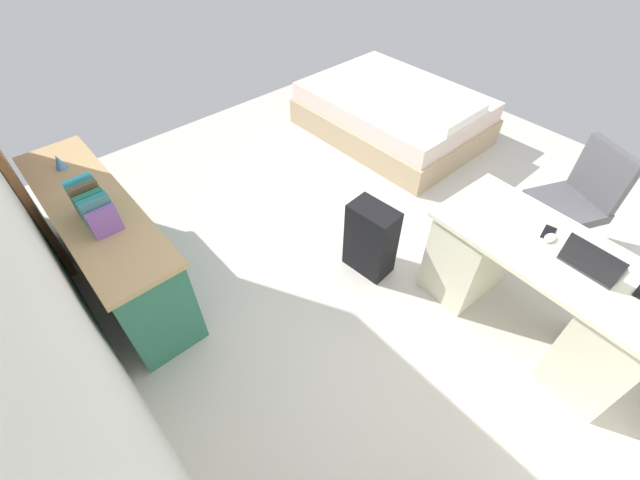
# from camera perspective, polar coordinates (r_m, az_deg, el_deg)

# --- Properties ---
(ground_plane) EXTENTS (5.56, 5.56, 0.00)m
(ground_plane) POSITION_cam_1_polar(r_m,az_deg,el_deg) (3.65, 7.89, 0.52)
(ground_plane) COLOR beige
(wall_back) EXTENTS (4.56, 0.10, 2.66)m
(wall_back) POSITION_cam_1_polar(r_m,az_deg,el_deg) (2.01, -35.19, -2.23)
(wall_back) COLOR silver
(wall_back) RESTS_ON ground_plane
(desk) EXTENTS (1.46, 0.72, 0.75)m
(desk) POSITION_cam_1_polar(r_m,az_deg,el_deg) (3.09, 27.40, -5.86)
(desk) COLOR beige
(desk) RESTS_ON ground_plane
(office_chair) EXTENTS (0.61, 0.61, 0.94)m
(office_chair) POSITION_cam_1_polar(r_m,az_deg,el_deg) (3.78, 30.96, 3.70)
(office_chair) COLOR black
(office_chair) RESTS_ON ground_plane
(credenza) EXTENTS (1.80, 0.48, 0.77)m
(credenza) POSITION_cam_1_polar(r_m,az_deg,el_deg) (3.38, -26.83, -0.47)
(credenza) COLOR #2D7056
(credenza) RESTS_ON ground_plane
(bed) EXTENTS (1.92, 1.43, 0.58)m
(bed) POSITION_cam_1_polar(r_m,az_deg,el_deg) (4.90, 10.03, 16.71)
(bed) COLOR tan
(bed) RESTS_ON ground_plane
(suitcase_black) EXTENTS (0.38, 0.25, 0.61)m
(suitcase_black) POSITION_cam_1_polar(r_m,az_deg,el_deg) (3.19, 6.96, 0.08)
(suitcase_black) COLOR black
(suitcase_black) RESTS_ON ground_plane
(laptop) EXTENTS (0.32, 0.23, 0.21)m
(laptop) POSITION_cam_1_polar(r_m,az_deg,el_deg) (2.80, 33.17, -2.58)
(laptop) COLOR #333338
(laptop) RESTS_ON desk
(computer_mouse) EXTENTS (0.06, 0.10, 0.03)m
(computer_mouse) POSITION_cam_1_polar(r_m,az_deg,el_deg) (2.89, 28.98, 0.25)
(computer_mouse) COLOR white
(computer_mouse) RESTS_ON desk
(cell_phone_by_mouse) EXTENTS (0.09, 0.15, 0.01)m
(cell_phone_by_mouse) POSITION_cam_1_polar(r_m,az_deg,el_deg) (2.94, 28.80, 0.88)
(cell_phone_by_mouse) COLOR black
(cell_phone_by_mouse) RESTS_ON desk
(book_row) EXTENTS (0.36, 0.17, 0.24)m
(book_row) POSITION_cam_1_polar(r_m,az_deg,el_deg) (2.91, -28.55, 4.03)
(book_row) COLOR #8153AB
(book_row) RESTS_ON credenza
(figurine_small) EXTENTS (0.08, 0.08, 0.11)m
(figurine_small) POSITION_cam_1_polar(r_m,az_deg,el_deg) (3.55, -32.14, 9.02)
(figurine_small) COLOR #4C7FBF
(figurine_small) RESTS_ON credenza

